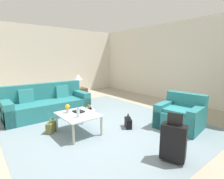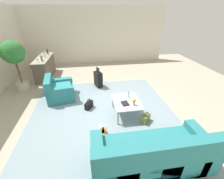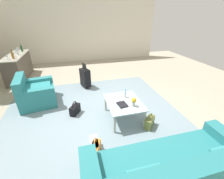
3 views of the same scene
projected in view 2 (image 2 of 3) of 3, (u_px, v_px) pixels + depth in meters
ground_plane at (108, 108)px, 4.94m from camera, size 12.00×12.00×0.00m
wall_right at (96, 36)px, 8.62m from camera, size 0.12×8.00×3.10m
area_rug at (104, 120)px, 4.39m from camera, size 5.20×4.40×0.01m
couch at (153, 156)px, 2.95m from camera, size 0.97×2.41×0.95m
armchair at (59, 91)px, 5.35m from camera, size 1.11×1.04×0.84m
coffee_table at (127, 103)px, 4.47m from camera, size 0.97×0.78×0.46m
water_bottle at (128, 95)px, 4.58m from camera, size 0.06×0.06×0.20m
coffee_table_book at (125, 103)px, 4.32m from camera, size 0.27×0.23×0.03m
flower_vase at (134, 101)px, 4.21m from camera, size 0.11×0.11×0.21m
bar_console at (45, 67)px, 7.06m from camera, size 1.91×0.58×0.93m
wine_glass_leftmost at (37, 60)px, 6.22m from camera, size 0.08×0.08×0.15m
wine_glass_left_of_centre at (42, 57)px, 6.61m from camera, size 0.08×0.08×0.15m
wine_glass_right_of_centre at (43, 54)px, 6.98m from camera, size 0.08×0.08×0.15m
wine_glass_rightmost at (45, 52)px, 7.36m from camera, size 0.08×0.08×0.15m
wine_bottle_amber at (42, 59)px, 6.31m from camera, size 0.07×0.07×0.30m
wine_bottle_clear at (45, 55)px, 6.81m from camera, size 0.07×0.07×0.30m
wine_bottle_green at (48, 52)px, 7.31m from camera, size 0.07×0.07×0.30m
suitcase_black at (98, 79)px, 6.14m from camera, size 0.45×0.35×0.85m
handbag_white at (102, 132)px, 3.79m from camera, size 0.33×0.15×0.36m
handbag_olive at (146, 118)px, 4.27m from camera, size 0.32×0.33×0.36m
handbag_orange at (102, 135)px, 3.70m from camera, size 0.35×0.25×0.36m
handbag_black at (89, 105)px, 4.86m from camera, size 0.34×0.29×0.36m
potted_ficus at (14, 56)px, 5.42m from camera, size 0.83×0.83×1.93m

